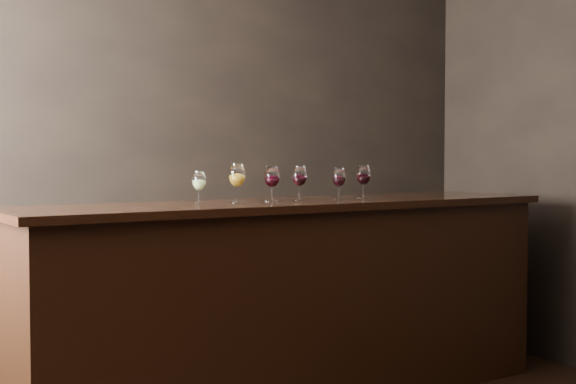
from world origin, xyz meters
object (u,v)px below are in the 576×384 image
glass_red_a (272,177)px  glass_white (199,182)px  bar_counter (294,305)px  glass_red_c (339,178)px  back_bar_shelf (117,308)px  glass_red_d (363,176)px  glass_red_b (300,177)px  glass_amber (237,176)px

glass_red_a → glass_white: bearing=172.7°
bar_counter → glass_red_c: 0.77m
back_bar_shelf → glass_red_c: bearing=-40.4°
glass_red_a → glass_red_c: bearing=0.4°
glass_red_a → glass_red_d: (0.65, 0.07, 0.00)m
glass_red_d → glass_red_b: bearing=-179.5°
bar_counter → glass_red_a: bearing=-175.2°
glass_red_c → glass_red_d: size_ratio=0.94×
glass_red_c → glass_white: bearing=176.6°
glass_red_d → glass_white: bearing=-179.2°
bar_counter → back_bar_shelf: (-0.77, 0.87, -0.10)m
glass_red_a → glass_red_c: size_ratio=1.05×
back_bar_shelf → bar_counter: bearing=-48.7°
glass_white → glass_amber: 0.21m
bar_counter → glass_amber: 0.82m
glass_red_c → glass_red_d: (0.21, 0.06, 0.01)m
bar_counter → glass_red_d: bearing=-0.7°
glass_amber → glass_red_d: bearing=3.0°
back_bar_shelf → glass_red_a: glass_red_a is taller
glass_amber → glass_red_c: size_ratio=1.13×
glass_red_a → glass_red_d: glass_red_d is taller
back_bar_shelf → glass_red_b: size_ratio=12.60×
glass_red_c → glass_amber: bearing=178.2°
bar_counter → glass_white: 0.90m
glass_red_b → glass_white: bearing=-179.0°
glass_red_c → glass_red_d: bearing=16.8°
glass_red_d → bar_counter: bearing=-175.4°
glass_white → glass_red_a: (0.41, -0.05, 0.02)m
glass_red_a → glass_red_d: bearing=5.9°
back_bar_shelf → glass_red_a: 1.36m
glass_red_b → glass_red_d: bearing=0.5°
glass_red_d → glass_red_c: bearing=-163.2°
glass_white → glass_red_c: glass_red_c is taller
glass_white → glass_red_d: size_ratio=0.86×
bar_counter → back_bar_shelf: bearing=126.0°
glass_white → glass_red_b: (0.62, 0.01, 0.02)m
bar_counter → glass_red_a: (-0.15, -0.03, 0.73)m
glass_white → glass_red_d: 1.06m
bar_counter → glass_amber: bearing=175.5°
back_bar_shelf → glass_white: bearing=-76.4°
back_bar_shelf → glass_red_b: 1.43m
glass_red_a → glass_red_d: 0.65m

